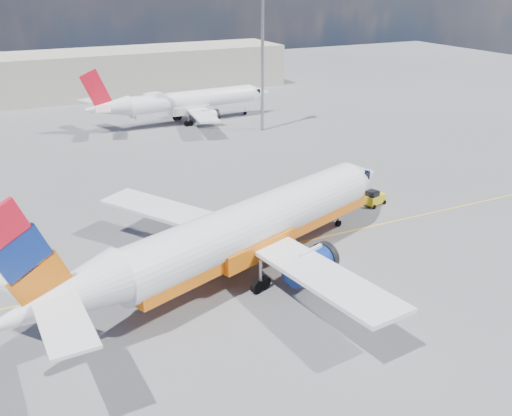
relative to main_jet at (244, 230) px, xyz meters
name	(u,v)px	position (x,y,z in m)	size (l,w,h in m)	color
ground	(255,272)	(0.77, -0.14, -3.71)	(240.00, 240.00, 0.00)	#5B5B60
taxi_line	(238,256)	(0.77, 2.86, -3.70)	(70.00, 0.15, 0.01)	yellow
terminal_main	(102,73)	(5.77, 74.86, 0.29)	(70.00, 14.00, 8.00)	#B7B19D
main_jet	(244,230)	(0.00, 0.00, 0.00)	(36.50, 27.64, 11.13)	white
second_jet	(187,103)	(12.50, 47.14, -0.63)	(30.46, 24.04, 9.23)	white
gse_tug	(374,198)	(17.47, 6.96, -2.95)	(2.51, 1.97, 1.60)	black
traffic_cone	(177,263)	(-4.25, 3.46, -3.42)	(0.42, 0.42, 0.58)	white
floodlight_mast	(263,38)	(20.66, 37.90, 9.36)	(1.59, 1.59, 21.80)	gray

